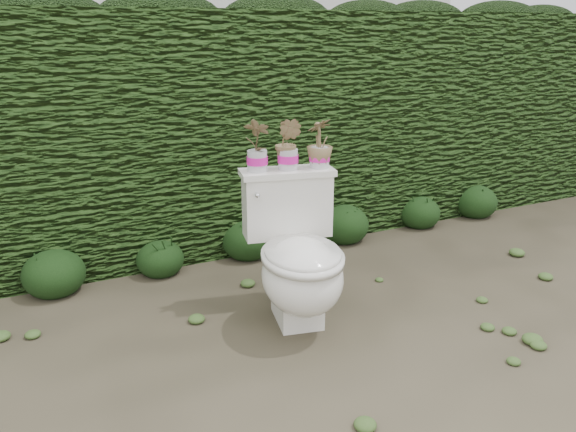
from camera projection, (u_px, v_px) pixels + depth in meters
name	position (u px, v px, depth m)	size (l,w,h in m)	color
ground	(274.00, 341.00, 2.81)	(60.00, 60.00, 0.00)	brown
hedge	(180.00, 131.00, 3.93)	(8.00, 1.00, 1.60)	#31551C
toilet	(298.00, 260.00, 2.89)	(0.58, 0.76, 0.78)	white
potted_plant_left	(257.00, 146.00, 2.90)	(0.14, 0.09, 0.26)	#288329
potted_plant_center	(288.00, 145.00, 2.93)	(0.14, 0.11, 0.26)	#288329
potted_plant_right	(320.00, 145.00, 2.97)	(0.14, 0.14, 0.25)	#288329
liriope_clump_2	(53.00, 269.00, 3.29)	(0.36, 0.36, 0.29)	#1C3813
liriope_clump_3	(160.00, 255.00, 3.56)	(0.30, 0.30, 0.24)	#1C3813
liriope_clump_4	(248.00, 236.00, 3.82)	(0.36, 0.36, 0.29)	#1C3813
liriope_clump_5	(344.00, 221.00, 4.10)	(0.37, 0.37, 0.29)	#1C3813
liriope_clump_6	(419.00, 209.00, 4.42)	(0.33, 0.33, 0.26)	#1C3813
liriope_clump_7	(476.00, 199.00, 4.66)	(0.36, 0.36, 0.28)	#1C3813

